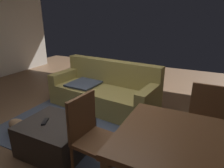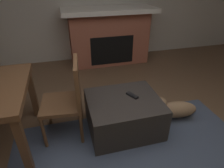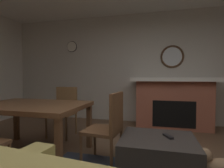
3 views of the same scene
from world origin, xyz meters
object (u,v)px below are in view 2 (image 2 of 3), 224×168
(fireplace, at_px, (109,36))
(tv_remote, at_px, (132,95))
(dining_chair_west, at_px, (69,96))
(small_dog, at_px, (174,109))
(ottoman_coffee_table, at_px, (124,114))

(fireplace, bearing_deg, tv_remote, 83.77)
(fireplace, xyz_separation_m, dining_chair_west, (0.95, 1.99, -0.04))
(tv_remote, relative_size, small_dog, 0.28)
(dining_chair_west, distance_m, small_dog, 1.35)
(fireplace, height_order, dining_chair_west, fireplace)
(small_dog, bearing_deg, dining_chair_west, -4.67)
(small_dog, bearing_deg, tv_remote, -5.85)
(tv_remote, distance_m, small_dog, 0.64)
(fireplace, bearing_deg, ottoman_coffee_table, 80.83)
(fireplace, xyz_separation_m, small_dog, (-0.35, 2.10, -0.39))
(dining_chair_west, bearing_deg, fireplace, -115.47)
(fireplace, height_order, tv_remote, fireplace)
(fireplace, distance_m, tv_remote, 2.05)
(tv_remote, height_order, dining_chair_west, dining_chair_west)
(ottoman_coffee_table, relative_size, small_dog, 1.46)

